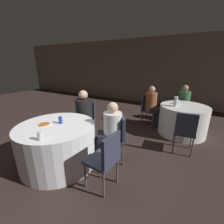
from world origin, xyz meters
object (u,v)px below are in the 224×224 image
Objects in this scene: person_green_jacket at (183,104)px; person_black_shirt at (83,115)px; table_near at (58,144)px; chair_far_south at (185,129)px; bottle_far at (176,101)px; chair_far_west at (147,107)px; person_white_shirt at (109,133)px; table_far at (183,120)px; chair_far_north at (182,104)px; chair_near_east at (106,157)px; soda_can_silver at (40,136)px; person_floral_shirt at (153,106)px; chair_near_north at (86,116)px; chair_near_northeast at (118,134)px; pizza_plate_near at (44,124)px; soda_can_blue at (61,120)px.

person_green_jacket is 3.03m from person_black_shirt.
chair_far_south is at bearing 36.75° from table_near.
chair_far_west is at bearing 159.26° from bottle_far.
chair_far_west is 2.08m from person_white_shirt.
table_far is (1.83, 2.45, -0.00)m from table_near.
bottle_far is (-0.21, -0.15, 0.50)m from table_far.
chair_near_east is at bearing 72.73° from chair_far_north.
chair_near_east and chair_far_west have the same top height.
person_green_jacket is at bearing 97.29° from table_far.
chair_far_south is (1.95, 1.46, 0.16)m from table_near.
table_near is at bearing 117.24° from soda_can_silver.
chair_far_west is (0.85, 2.59, 0.16)m from table_near.
table_far is 2.53m from person_black_shirt.
table_near is 2.77m from person_floral_shirt.
person_black_shirt is at bearing 90.00° from chair_near_north.
chair_near_east is 1.00× the size of chair_far_south.
person_green_jacket reaches higher than chair_far_south.
chair_near_north is 0.17m from person_black_shirt.
person_floral_shirt is 0.73m from bottle_far.
person_white_shirt reaches higher than chair_near_northeast.
chair_far_west is at bearing -135.44° from chair_near_north.
pizza_plate_near is at bearing -128.44° from table_far.
chair_near_northeast is 1.87m from bottle_far.
chair_near_north is at bearing -176.84° from chair_far_south.
person_green_jacket reaches higher than soda_can_blue.
chair_near_north and chair_far_north have the same top height.
table_near is 1.16× the size of person_floral_shirt.
chair_near_north is 0.76× the size of person_floral_shirt.
person_black_shirt is at bearing 32.99° from person_white_shirt.
chair_far_north is at bearing -139.75° from chair_near_north.
chair_far_west is at bearing -132.30° from person_black_shirt.
chair_near_east is at bearing 174.53° from person_white_shirt.
person_black_shirt reaches higher than person_green_jacket.
soda_can_silver is (-0.67, -1.07, 0.28)m from chair_near_northeast.
person_green_jacket reaches higher than chair_near_east.
chair_near_northeast is 1.29m from soda_can_silver.
chair_near_east is 1.77m from chair_far_south.
person_green_jacket is at bearing 62.28° from table_near.
person_floral_shirt is 9.55× the size of soda_can_silver.
chair_far_south reaches higher than soda_can_silver.
chair_near_northeast is 7.29× the size of soda_can_silver.
chair_far_west is 0.78× the size of person_white_shirt.
table_near is 1.52× the size of chair_near_east.
chair_far_north is 3.14m from person_black_shirt.
person_white_shirt is at bearing -115.59° from bottle_far.
person_white_shirt is 0.98× the size of person_floral_shirt.
table_far is 2.46m from chair_near_north.
table_near is 0.68m from soda_can_silver.
pizza_plate_near reaches higher than table_far.
table_far is 0.87m from person_green_jacket.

